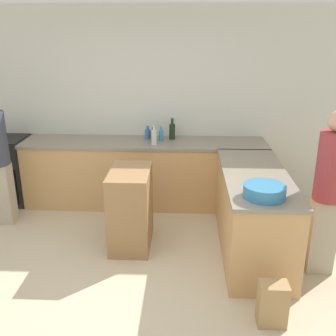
{
  "coord_description": "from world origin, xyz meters",
  "views": [
    {
      "loc": [
        0.57,
        -3.14,
        2.38
      ],
      "look_at": [
        0.38,
        0.82,
        0.97
      ],
      "focal_mm": 42.0,
      "sensor_mm": 36.0,
      "label": 1
    }
  ],
  "objects_px": {
    "mixing_bowl": "(264,191)",
    "vinegar_bottle_clear": "(154,137)",
    "island_table": "(131,208)",
    "dish_soap_bottle": "(161,135)",
    "range_oven": "(5,170)",
    "water_bottle_blue": "(148,134)",
    "paper_bag": "(272,304)",
    "olive_oil_bottle": "(153,135)",
    "person_at_peninsula": "(329,188)",
    "wine_bottle_dark": "(172,131)"
  },
  "relations": [
    {
      "from": "mixing_bowl",
      "to": "vinegar_bottle_clear",
      "type": "relative_size",
      "value": 1.43
    },
    {
      "from": "island_table",
      "to": "mixing_bowl",
      "type": "relative_size",
      "value": 2.34
    },
    {
      "from": "mixing_bowl",
      "to": "dish_soap_bottle",
      "type": "bearing_deg",
      "value": 119.43
    },
    {
      "from": "range_oven",
      "to": "water_bottle_blue",
      "type": "xyz_separation_m",
      "value": [
        2.06,
        0.12,
        0.53
      ]
    },
    {
      "from": "vinegar_bottle_clear",
      "to": "water_bottle_blue",
      "type": "distance_m",
      "value": 0.32
    },
    {
      "from": "range_oven",
      "to": "paper_bag",
      "type": "xyz_separation_m",
      "value": [
        3.34,
        -2.42,
        -0.27
      ]
    },
    {
      "from": "olive_oil_bottle",
      "to": "paper_bag",
      "type": "bearing_deg",
      "value": -64.04
    },
    {
      "from": "olive_oil_bottle",
      "to": "person_at_peninsula",
      "type": "height_order",
      "value": "person_at_peninsula"
    },
    {
      "from": "wine_bottle_dark",
      "to": "island_table",
      "type": "bearing_deg",
      "value": -108.43
    },
    {
      "from": "range_oven",
      "to": "paper_bag",
      "type": "bearing_deg",
      "value": -35.99
    },
    {
      "from": "mixing_bowl",
      "to": "paper_bag",
      "type": "relative_size",
      "value": 0.97
    },
    {
      "from": "person_at_peninsula",
      "to": "range_oven",
      "type": "bearing_deg",
      "value": 157.93
    },
    {
      "from": "mixing_bowl",
      "to": "wine_bottle_dark",
      "type": "bearing_deg",
      "value": 114.92
    },
    {
      "from": "range_oven",
      "to": "vinegar_bottle_clear",
      "type": "height_order",
      "value": "vinegar_bottle_clear"
    },
    {
      "from": "water_bottle_blue",
      "to": "mixing_bowl",
      "type": "bearing_deg",
      "value": -57.53
    },
    {
      "from": "mixing_bowl",
      "to": "dish_soap_bottle",
      "type": "height_order",
      "value": "dish_soap_bottle"
    },
    {
      "from": "range_oven",
      "to": "dish_soap_bottle",
      "type": "distance_m",
      "value": 2.31
    },
    {
      "from": "island_table",
      "to": "paper_bag",
      "type": "xyz_separation_m",
      "value": [
        1.36,
        -1.27,
        -0.25
      ]
    },
    {
      "from": "vinegar_bottle_clear",
      "to": "water_bottle_blue",
      "type": "height_order",
      "value": "vinegar_bottle_clear"
    },
    {
      "from": "dish_soap_bottle",
      "to": "water_bottle_blue",
      "type": "distance_m",
      "value": 0.21
    },
    {
      "from": "vinegar_bottle_clear",
      "to": "range_oven",
      "type": "bearing_deg",
      "value": 175.37
    },
    {
      "from": "olive_oil_bottle",
      "to": "water_bottle_blue",
      "type": "height_order",
      "value": "olive_oil_bottle"
    },
    {
      "from": "island_table",
      "to": "person_at_peninsula",
      "type": "bearing_deg",
      "value": -12.84
    },
    {
      "from": "range_oven",
      "to": "person_at_peninsula",
      "type": "bearing_deg",
      "value": -22.07
    },
    {
      "from": "mixing_bowl",
      "to": "water_bottle_blue",
      "type": "xyz_separation_m",
      "value": [
        -1.25,
        1.97,
        0.01
      ]
    },
    {
      "from": "range_oven",
      "to": "dish_soap_bottle",
      "type": "bearing_deg",
      "value": 0.82
    },
    {
      "from": "wine_bottle_dark",
      "to": "mixing_bowl",
      "type": "bearing_deg",
      "value": -65.08
    },
    {
      "from": "island_table",
      "to": "olive_oil_bottle",
      "type": "bearing_deg",
      "value": 82.11
    },
    {
      "from": "island_table",
      "to": "olive_oil_bottle",
      "type": "distance_m",
      "value": 1.32
    },
    {
      "from": "mixing_bowl",
      "to": "paper_bag",
      "type": "height_order",
      "value": "mixing_bowl"
    },
    {
      "from": "person_at_peninsula",
      "to": "water_bottle_blue",
      "type": "bearing_deg",
      "value": 137.9
    },
    {
      "from": "water_bottle_blue",
      "to": "person_at_peninsula",
      "type": "bearing_deg",
      "value": -42.1
    },
    {
      "from": "person_at_peninsula",
      "to": "dish_soap_bottle",
      "type": "bearing_deg",
      "value": 136.38
    },
    {
      "from": "olive_oil_bottle",
      "to": "dish_soap_bottle",
      "type": "bearing_deg",
      "value": -0.82
    },
    {
      "from": "wine_bottle_dark",
      "to": "water_bottle_blue",
      "type": "height_order",
      "value": "wine_bottle_dark"
    },
    {
      "from": "mixing_bowl",
      "to": "vinegar_bottle_clear",
      "type": "bearing_deg",
      "value": 124.3
    },
    {
      "from": "dish_soap_bottle",
      "to": "wine_bottle_dark",
      "type": "xyz_separation_m",
      "value": [
        0.15,
        0.08,
        0.04
      ]
    },
    {
      "from": "vinegar_bottle_clear",
      "to": "paper_bag",
      "type": "bearing_deg",
      "value": -62.57
    },
    {
      "from": "island_table",
      "to": "dish_soap_bottle",
      "type": "distance_m",
      "value": 1.34
    },
    {
      "from": "vinegar_bottle_clear",
      "to": "olive_oil_bottle",
      "type": "height_order",
      "value": "vinegar_bottle_clear"
    },
    {
      "from": "vinegar_bottle_clear",
      "to": "person_at_peninsula",
      "type": "distance_m",
      "value": 2.31
    },
    {
      "from": "island_table",
      "to": "mixing_bowl",
      "type": "xyz_separation_m",
      "value": [
        1.34,
        -0.69,
        0.53
      ]
    },
    {
      "from": "olive_oil_bottle",
      "to": "wine_bottle_dark",
      "type": "distance_m",
      "value": 0.27
    },
    {
      "from": "mixing_bowl",
      "to": "island_table",
      "type": "bearing_deg",
      "value": 152.59
    },
    {
      "from": "vinegar_bottle_clear",
      "to": "person_at_peninsula",
      "type": "height_order",
      "value": "person_at_peninsula"
    },
    {
      "from": "olive_oil_bottle",
      "to": "wine_bottle_dark",
      "type": "height_order",
      "value": "wine_bottle_dark"
    },
    {
      "from": "dish_soap_bottle",
      "to": "wine_bottle_dark",
      "type": "distance_m",
      "value": 0.17
    },
    {
      "from": "island_table",
      "to": "range_oven",
      "type": "bearing_deg",
      "value": 149.66
    },
    {
      "from": "person_at_peninsula",
      "to": "vinegar_bottle_clear",
      "type": "bearing_deg",
      "value": 141.5
    },
    {
      "from": "range_oven",
      "to": "olive_oil_bottle",
      "type": "relative_size",
      "value": 4.99
    }
  ]
}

